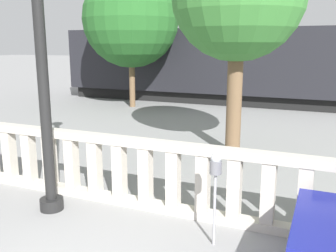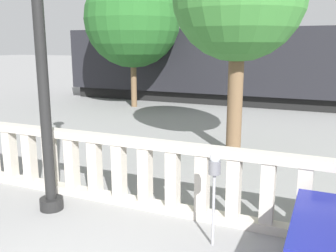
# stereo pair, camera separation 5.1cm
# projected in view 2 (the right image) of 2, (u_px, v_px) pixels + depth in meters

# --- Properties ---
(balustrade) EXTENTS (13.64, 0.24, 1.22)m
(balustrade) POSITION_uv_depth(u_px,v_px,m) (159.00, 176.00, 6.25)
(balustrade) COLOR #BCB5A8
(balustrade) RESTS_ON ground
(lamppost) EXTENTS (0.40, 0.40, 5.59)m
(lamppost) POSITION_uv_depth(u_px,v_px,m) (39.00, 26.00, 5.78)
(lamppost) COLOR black
(lamppost) RESTS_ON ground
(parking_meter) EXTENTS (0.17, 0.17, 1.34)m
(parking_meter) POSITION_uv_depth(u_px,v_px,m) (214.00, 172.00, 5.05)
(parking_meter) COLOR #99999E
(parking_meter) RESTS_ON ground
(train_near) EXTENTS (22.38, 2.94, 4.11)m
(train_near) POSITION_uv_depth(u_px,v_px,m) (300.00, 66.00, 16.71)
(train_near) COLOR black
(train_near) RESTS_ON ground
(tree_right) EXTENTS (4.21, 4.21, 5.97)m
(tree_right) POSITION_uv_depth(u_px,v_px,m) (133.00, 19.00, 16.28)
(tree_right) COLOR brown
(tree_right) RESTS_ON ground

